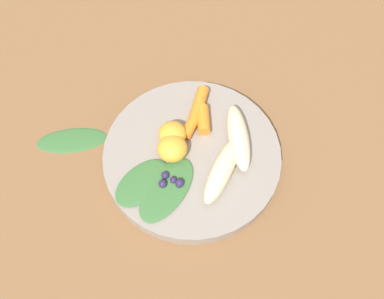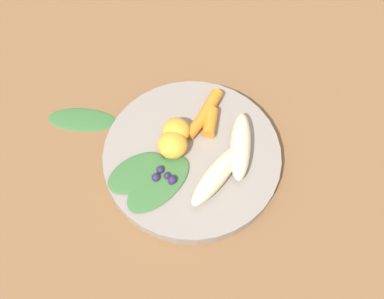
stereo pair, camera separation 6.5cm
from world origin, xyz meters
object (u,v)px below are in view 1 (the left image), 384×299
(banana_peeled_right, at_px, (222,170))
(kale_leaf_stray, at_px, (72,140))
(bowl, at_px, (192,156))
(orange_segment_near, at_px, (172,148))
(banana_peeled_left, at_px, (238,137))

(banana_peeled_right, bearing_deg, kale_leaf_stray, 97.30)
(bowl, xyz_separation_m, orange_segment_near, (-0.01, 0.03, 0.03))
(kale_leaf_stray, bearing_deg, bowl, 162.74)
(orange_segment_near, distance_m, kale_leaf_stray, 0.18)
(orange_segment_near, bearing_deg, banana_peeled_right, -97.09)
(banana_peeled_left, bearing_deg, banana_peeled_right, 148.15)
(bowl, distance_m, banana_peeled_left, 0.08)
(bowl, distance_m, banana_peeled_right, 0.06)
(orange_segment_near, bearing_deg, bowl, -68.05)
(bowl, height_order, orange_segment_near, orange_segment_near)
(banana_peeled_left, bearing_deg, orange_segment_near, 95.17)
(bowl, height_order, kale_leaf_stray, bowl)
(orange_segment_near, xyz_separation_m, kale_leaf_stray, (-0.02, 0.17, -0.04))
(bowl, relative_size, kale_leaf_stray, 2.39)
(bowl, distance_m, kale_leaf_stray, 0.20)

